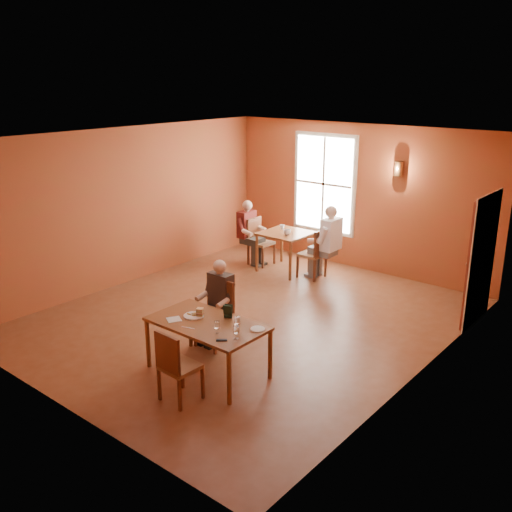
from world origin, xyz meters
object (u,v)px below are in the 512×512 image
Objects in this scene: diner_main at (212,308)px; chair_diner_white at (312,253)px; chair_diner_main at (214,315)px; diner_white at (314,243)px; diner_maroon at (260,234)px; main_table at (208,348)px; chair_empty at (180,365)px; chair_diner_maroon at (261,242)px; second_table at (286,252)px.

diner_main is 1.22× the size of chair_diner_white.
chair_diner_main is 3.53m from diner_white.
diner_main is 3.55m from diner_white.
diner_main is at bearing 28.70° from diner_maroon.
chair_diner_main is 0.81× the size of diner_main.
chair_diner_main reaches higher than main_table.
chair_empty is 0.95× the size of chair_diner_maroon.
chair_diner_maroon reaches higher than main_table.
diner_white is at bearing -90.00° from chair_diner_white.
second_table is at bearing -70.39° from chair_diner_main.
chair_diner_main is at bearing 28.52° from chair_diner_maroon.
chair_empty is 0.94× the size of chair_diner_white.
chair_diner_white is (-0.59, 3.50, -0.11)m from diner_main.
diner_white reaches higher than second_table.
diner_white is (0.68, 0.00, 0.32)m from second_table.
chair_empty is at bearing -73.34° from main_table.
chair_diner_main is at bearing -170.88° from diner_white.
diner_maroon reaches higher than chair_diner_maroon.
chair_diner_main is 1.05× the size of chair_empty.
chair_diner_white reaches higher than second_table.
diner_main is 1.51m from chair_empty.
main_table is 4.27m from diner_white.
second_table is (-1.24, 3.47, -0.09)m from chair_diner_main.
main_table is 1.29× the size of diner_main.
main_table is 1.67× the size of chair_empty.
second_table is (-1.24, 3.50, -0.21)m from diner_main.
chair_empty is 5.00m from chair_diner_white.
diner_maroon is at bearing 90.00° from chair_diner_white.
chair_diner_maroon is (-2.39, 4.12, 0.13)m from main_table.
diner_main is 3.55m from chair_diner_white.
chair_diner_maroon is (-1.89, 3.50, -0.12)m from diner_main.
second_table is (-1.95, 4.83, -0.07)m from chair_empty.
main_table is 4.48m from second_table.
chair_empty is 0.72× the size of diner_maroon.
chair_empty is at bearing -68.02° from second_table.
diner_maroon is at bearing -61.30° from diner_main.
diner_white is (-0.56, 3.50, 0.11)m from diner_main.
chair_diner_main is 3.52m from chair_diner_white.
main_table is 1.20× the size of diner_maroon.
chair_diner_white is 0.22m from diner_white.
diner_maroon is at bearing 180.00° from second_table.
chair_diner_maroon is (-1.33, 0.00, -0.23)m from diner_white.
diner_main is at bearing 128.88° from main_table.
chair_diner_main is at bearing -90.00° from diner_main.
chair_diner_white is at bearing 104.78° from main_table.
chair_diner_white is at bearing 0.00° from second_table.
chair_diner_maroon is at bearing 90.00° from diner_white.
diner_white reaches higher than chair_diner_white.
chair_diner_white is at bearing 90.00° from chair_diner_maroon.
second_table is at bearing 90.00° from chair_diner_maroon.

